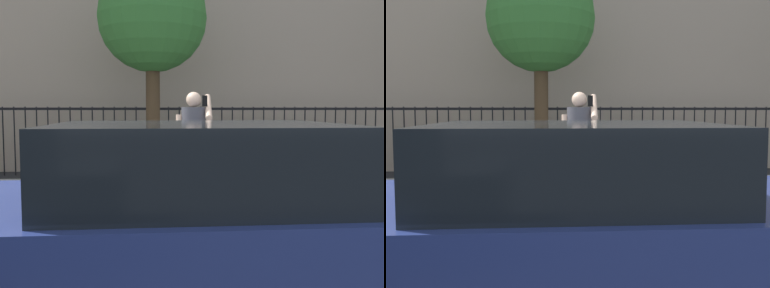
% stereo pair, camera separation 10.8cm
% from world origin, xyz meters
% --- Properties ---
extents(ground_plane, '(60.00, 60.00, 0.00)m').
position_xyz_m(ground_plane, '(0.00, 0.00, 0.00)').
color(ground_plane, black).
extents(sidewalk, '(28.00, 4.40, 0.15)m').
position_xyz_m(sidewalk, '(0.00, 2.20, 0.07)').
color(sidewalk, gray).
rests_on(sidewalk, ground).
extents(iron_fence, '(12.03, 0.04, 1.60)m').
position_xyz_m(iron_fence, '(0.00, 5.90, 1.02)').
color(iron_fence, black).
rests_on(iron_fence, ground).
extents(parked_hatchback, '(4.22, 1.90, 1.45)m').
position_xyz_m(parked_hatchback, '(0.80, -1.55, 0.70)').
color(parked_hatchback, navy).
rests_on(parked_hatchback, ground).
extents(pedestrian_on_phone, '(0.66, 0.48, 1.63)m').
position_xyz_m(pedestrian_on_phone, '(0.84, 1.45, 1.10)').
color(pedestrian_on_phone, beige).
rests_on(pedestrian_on_phone, sidewalk).
extents(street_tree_mid, '(2.26, 2.26, 4.56)m').
position_xyz_m(street_tree_mid, '(0.28, 4.67, 3.39)').
color(street_tree_mid, '#4C3823').
rests_on(street_tree_mid, ground).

